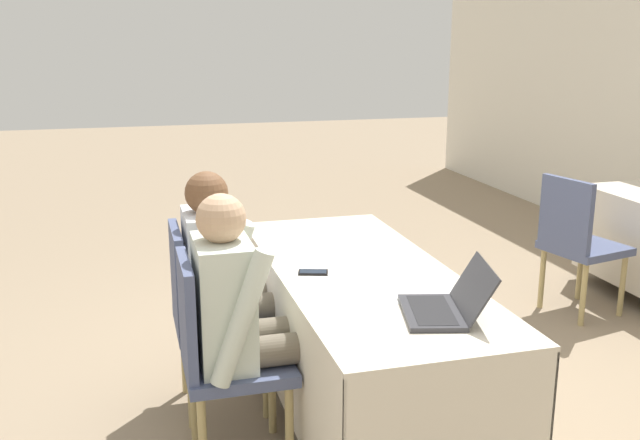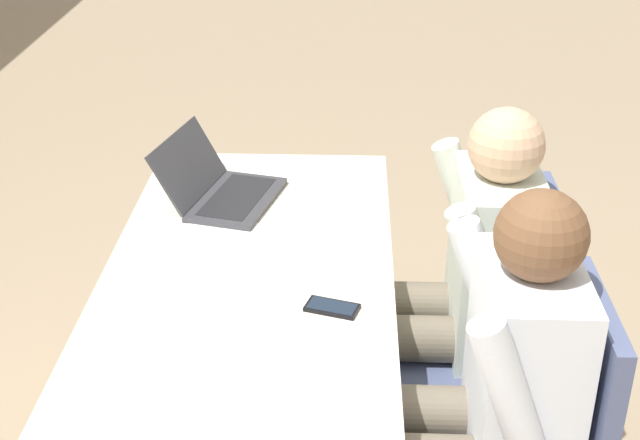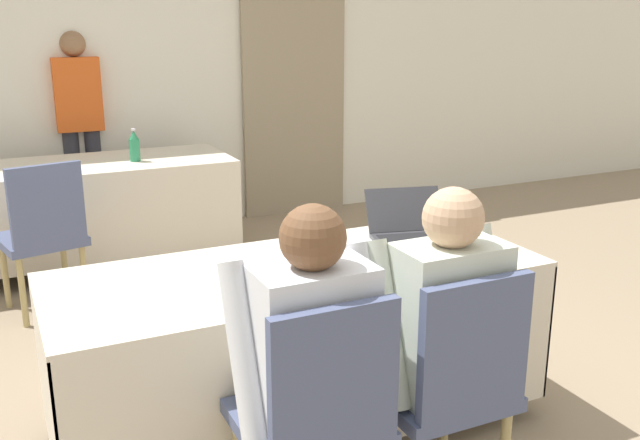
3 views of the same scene
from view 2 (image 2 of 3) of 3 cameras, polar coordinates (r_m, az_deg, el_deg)
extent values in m
cube|color=beige|center=(2.28, -5.10, -5.72)|extent=(1.97, 0.79, 0.02)
cube|color=beige|center=(2.45, 4.46, -11.97)|extent=(1.97, 0.01, 0.60)
cube|color=beige|center=(2.54, -13.73, -11.24)|extent=(1.97, 0.01, 0.60)
cube|color=beige|center=(3.28, -2.88, -0.93)|extent=(0.01, 0.79, 0.60)
cube|color=#333338|center=(2.80, -5.33, 1.32)|extent=(0.40, 0.30, 0.02)
cube|color=black|center=(2.80, -5.34, 1.51)|extent=(0.34, 0.22, 0.00)
cube|color=#333338|center=(2.82, -8.45, 3.54)|extent=(0.37, 0.19, 0.18)
cube|color=black|center=(2.82, -8.45, 3.54)|extent=(0.33, 0.17, 0.16)
cube|color=black|center=(2.25, 0.78, -5.63)|extent=(0.10, 0.15, 0.01)
cube|color=#192333|center=(2.25, 0.78, -5.51)|extent=(0.09, 0.13, 0.00)
cube|color=white|center=(2.59, -7.30, -1.29)|extent=(0.23, 0.31, 0.00)
cube|color=#4C567A|center=(2.15, 16.79, -10.10)|extent=(0.40, 0.04, 0.45)
cylinder|color=tan|center=(2.91, 5.23, -9.79)|extent=(0.04, 0.04, 0.42)
cylinder|color=tan|center=(2.95, 12.17, -9.77)|extent=(0.04, 0.04, 0.42)
cube|color=#4C567A|center=(2.65, 9.45, -8.06)|extent=(0.44, 0.44, 0.05)
cube|color=#4C567A|center=(2.55, 14.35, -3.43)|extent=(0.40, 0.04, 0.45)
cylinder|color=#665B4C|center=(2.26, 7.42, -12.07)|extent=(0.13, 0.42, 0.13)
cube|color=silver|center=(2.10, 12.90, -9.43)|extent=(0.36, 0.22, 0.52)
cylinder|color=silver|center=(2.26, 11.05, -6.12)|extent=(0.08, 0.26, 0.54)
cylinder|color=silver|center=(1.92, 12.76, -12.99)|extent=(0.08, 0.26, 0.54)
sphere|color=brown|center=(1.91, 13.97, -0.97)|extent=(0.20, 0.20, 0.20)
cylinder|color=#665B4C|center=(2.66, 6.60, -5.35)|extent=(0.13, 0.42, 0.13)
cylinder|color=#665B4C|center=(2.51, 6.87, -7.56)|extent=(0.13, 0.42, 0.13)
cylinder|color=#665B4C|center=(2.82, 2.57, -10.40)|extent=(0.10, 0.10, 0.47)
cylinder|color=#665B4C|center=(2.68, 2.58, -12.75)|extent=(0.10, 0.10, 0.47)
cube|color=silver|center=(2.50, 11.08, -2.72)|extent=(0.36, 0.22, 0.52)
cylinder|color=silver|center=(2.68, 9.65, -0.33)|extent=(0.08, 0.26, 0.54)
cylinder|color=silver|center=(2.32, 10.81, -5.14)|extent=(0.08, 0.26, 0.54)
sphere|color=tan|center=(2.35, 11.83, 4.70)|extent=(0.20, 0.20, 0.20)
camera|label=1|loc=(4.92, 11.94, 24.54)|focal=40.00mm
camera|label=3|loc=(2.35, 70.55, 2.67)|focal=40.00mm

